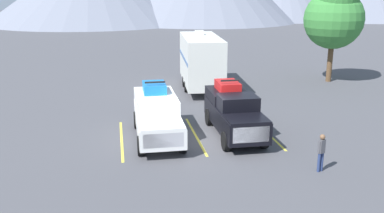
{
  "coord_description": "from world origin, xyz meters",
  "views": [
    {
      "loc": [
        -3.65,
        -18.66,
        7.08
      ],
      "look_at": [
        0.0,
        1.69,
        1.2
      ],
      "focal_mm": 39.8,
      "sensor_mm": 36.0,
      "label": 1
    }
  ],
  "objects_px": {
    "camper_trailer_a": "(201,60)",
    "person_a": "(321,150)",
    "pickup_truck_a": "(157,114)",
    "pickup_truck_b": "(234,111)"
  },
  "relations": [
    {
      "from": "pickup_truck_a",
      "to": "pickup_truck_b",
      "type": "relative_size",
      "value": 1.02
    },
    {
      "from": "camper_trailer_a",
      "to": "pickup_truck_a",
      "type": "bearing_deg",
      "value": -113.07
    },
    {
      "from": "pickup_truck_b",
      "to": "person_a",
      "type": "height_order",
      "value": "pickup_truck_b"
    },
    {
      "from": "pickup_truck_a",
      "to": "person_a",
      "type": "relative_size",
      "value": 3.56
    },
    {
      "from": "pickup_truck_b",
      "to": "camper_trailer_a",
      "type": "xyz_separation_m",
      "value": [
        0.32,
        9.71,
        0.93
      ]
    },
    {
      "from": "pickup_truck_b",
      "to": "pickup_truck_a",
      "type": "bearing_deg",
      "value": 177.02
    },
    {
      "from": "pickup_truck_a",
      "to": "camper_trailer_a",
      "type": "xyz_separation_m",
      "value": [
        4.05,
        9.51,
        0.94
      ]
    },
    {
      "from": "camper_trailer_a",
      "to": "person_a",
      "type": "relative_size",
      "value": 5.28
    },
    {
      "from": "pickup_truck_a",
      "to": "person_a",
      "type": "bearing_deg",
      "value": -40.45
    },
    {
      "from": "pickup_truck_b",
      "to": "person_a",
      "type": "distance_m",
      "value": 5.35
    }
  ]
}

